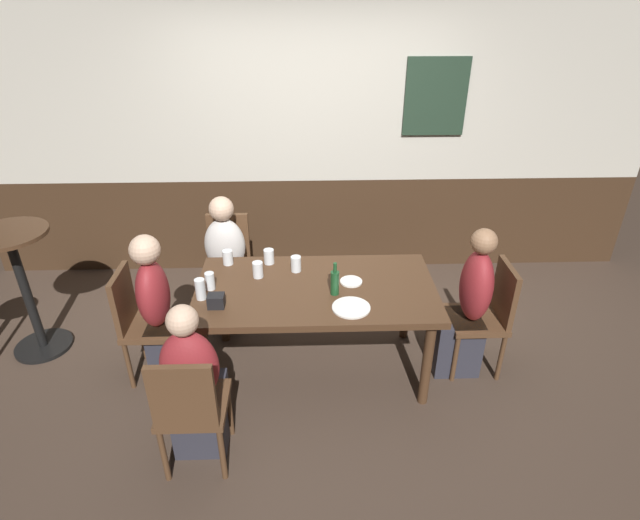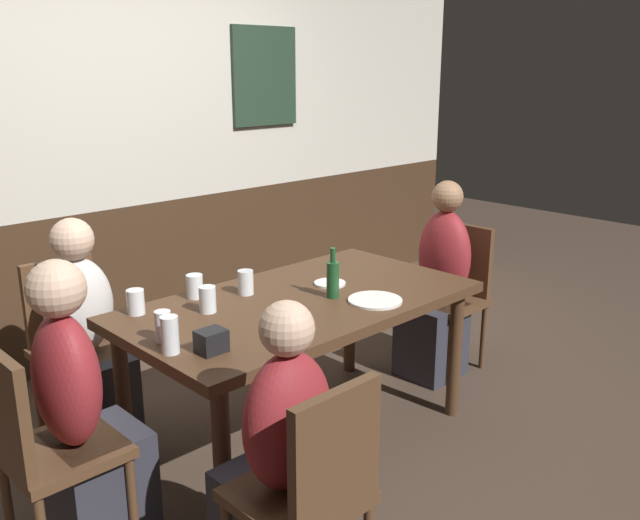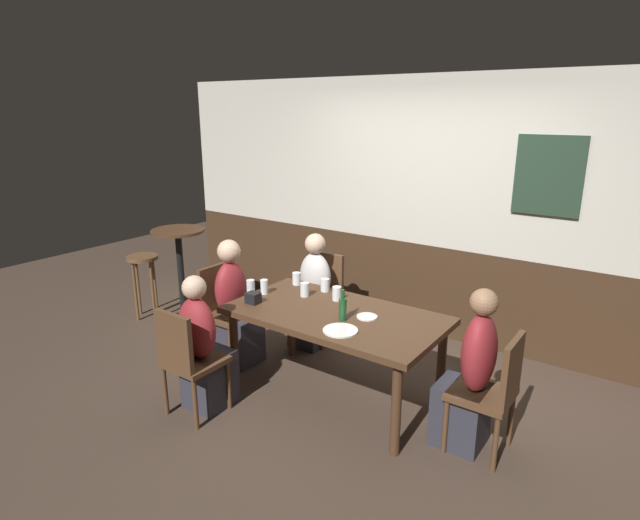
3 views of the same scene
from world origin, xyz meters
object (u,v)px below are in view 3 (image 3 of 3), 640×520
(chair_left_near, at_px, (187,357))
(tumbler_short, at_px, (305,290))
(highball_clear, at_px, (251,289))
(plate_white_large, at_px, (340,330))
(dining_table, at_px, (335,322))
(chair_left_far, at_px, (322,292))
(bar_stool, at_px, (143,269))
(person_head_east, at_px, (470,382))
(condiment_caddy, at_px, (253,298))
(pint_glass_amber, at_px, (325,285))
(person_left_far, at_px, (313,298))
(chair_head_east, at_px, (493,389))
(beer_glass_half, at_px, (297,279))
(chair_head_west, at_px, (223,307))
(beer_bottle_green, at_px, (343,308))
(tumbler_water, at_px, (264,288))
(pint_glass_pale, at_px, (337,294))
(plate_white_small, at_px, (367,317))
(side_bar_table, at_px, (181,269))
(person_head_west, at_px, (235,311))
(person_left_near, at_px, (204,353))

(chair_left_near, relative_size, tumbler_short, 7.37)
(highball_clear, bearing_deg, plate_white_large, -8.59)
(dining_table, xyz_separation_m, plate_white_large, (0.23, -0.27, 0.09))
(chair_left_far, xyz_separation_m, bar_stool, (-1.93, -0.71, 0.07))
(person_head_east, xyz_separation_m, condiment_caddy, (-1.77, -0.22, 0.29))
(tumbler_short, relative_size, condiment_caddy, 1.09)
(dining_table, xyz_separation_m, pint_glass_amber, (-0.35, 0.36, 0.13))
(chair_left_near, distance_m, pint_glass_amber, 1.33)
(dining_table, bearing_deg, person_left_far, 136.28)
(chair_head_east, height_order, beer_glass_half, chair_head_east)
(chair_head_west, relative_size, highball_clear, 5.89)
(beer_bottle_green, bearing_deg, beer_glass_half, 150.46)
(plate_white_large, relative_size, bar_stool, 0.35)
(chair_left_far, bearing_deg, tumbler_water, -89.53)
(chair_head_west, height_order, beer_bottle_green, beer_bottle_green)
(tumbler_water, relative_size, tumbler_short, 1.06)
(tumbler_short, bearing_deg, person_left_far, 120.38)
(person_head_east, height_order, pint_glass_pale, person_head_east)
(chair_left_far, relative_size, plate_white_small, 5.51)
(person_head_east, bearing_deg, chair_head_west, 180.00)
(person_left_far, distance_m, pint_glass_pale, 0.84)
(tumbler_water, height_order, side_bar_table, side_bar_table)
(tumbler_short, height_order, condiment_caddy, tumbler_short)
(chair_left_near, height_order, bar_stool, chair_left_near)
(chair_head_west, xyz_separation_m, plate_white_small, (1.52, 0.06, 0.25))
(beer_glass_half, relative_size, condiment_caddy, 1.02)
(highball_clear, bearing_deg, dining_table, 8.84)
(dining_table, relative_size, person_left_far, 1.51)
(person_head_east, height_order, highball_clear, person_head_east)
(highball_clear, xyz_separation_m, tumbler_short, (0.37, 0.28, -0.01))
(dining_table, distance_m, side_bar_table, 2.25)
(person_head_west, xyz_separation_m, tumbler_short, (0.68, 0.15, 0.30))
(pint_glass_amber, relative_size, plate_white_small, 0.71)
(dining_table, height_order, pint_glass_amber, pint_glass_amber)
(dining_table, distance_m, pint_glass_amber, 0.52)
(person_head_west, bearing_deg, person_left_far, 63.50)
(chair_left_near, distance_m, chair_left_far, 1.75)
(person_left_far, bearing_deg, pint_glass_amber, -41.88)
(bar_stool, bearing_deg, person_left_near, -24.60)
(highball_clear, bearing_deg, chair_head_east, 3.41)
(dining_table, bearing_deg, side_bar_table, 171.79)
(chair_head_east, distance_m, condiment_caddy, 1.96)
(plate_white_small, bearing_deg, tumbler_short, 171.68)
(pint_glass_pale, bearing_deg, beer_glass_half, 166.73)
(tumbler_short, bearing_deg, pint_glass_pale, 15.88)
(person_left_far, relative_size, beer_glass_half, 10.01)
(dining_table, bearing_deg, person_left_near, -136.33)
(chair_head_east, xyz_separation_m, pint_glass_pale, (-1.41, 0.23, 0.30))
(chair_head_east, relative_size, person_left_near, 0.80)
(tumbler_water, relative_size, plate_white_large, 0.50)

